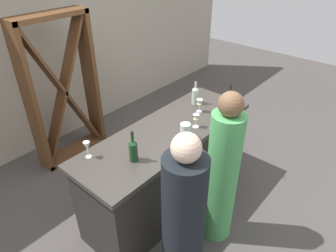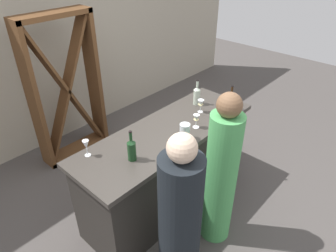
% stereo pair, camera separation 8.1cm
% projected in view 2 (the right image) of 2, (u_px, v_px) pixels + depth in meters
% --- Properties ---
extents(ground_plane, '(12.00, 12.00, 0.00)m').
position_uv_depth(ground_plane, '(168.00, 199.00, 3.67)').
color(ground_plane, '#4C4744').
extents(back_wall, '(8.00, 0.10, 2.80)m').
position_uv_depth(back_wall, '(50.00, 46.00, 4.17)').
color(back_wall, '#B2A893').
rests_on(back_wall, ground).
extents(bar_counter, '(2.13, 0.73, 0.99)m').
position_uv_depth(bar_counter, '(168.00, 167.00, 3.40)').
color(bar_counter, '#2A2723').
rests_on(bar_counter, ground).
extents(wine_rack, '(0.95, 0.28, 1.96)m').
position_uv_depth(wine_rack, '(66.00, 90.00, 3.97)').
color(wine_rack, brown).
rests_on(wine_rack, ground).
extents(wine_bottle_leftmost_olive_green, '(0.08, 0.08, 0.30)m').
position_uv_depth(wine_bottle_leftmost_olive_green, '(132.00, 149.00, 2.67)').
color(wine_bottle_leftmost_olive_green, '#193D1E').
rests_on(wine_bottle_leftmost_olive_green, bar_counter).
extents(wine_bottle_second_left_clear_pale, '(0.08, 0.08, 0.31)m').
position_uv_depth(wine_bottle_second_left_clear_pale, '(197.00, 95.00, 3.56)').
color(wine_bottle_second_left_clear_pale, '#B7C6B2').
rests_on(wine_bottle_second_left_clear_pale, bar_counter).
extents(wine_bottle_center_amber_brown, '(0.07, 0.07, 0.29)m').
position_uv_depth(wine_bottle_center_amber_brown, '(231.00, 100.00, 3.46)').
color(wine_bottle_center_amber_brown, '#331E0F').
rests_on(wine_bottle_center_amber_brown, bar_counter).
extents(wine_glass_near_left, '(0.07, 0.07, 0.15)m').
position_uv_depth(wine_glass_near_left, '(196.00, 119.00, 3.13)').
color(wine_glass_near_left, white).
rests_on(wine_glass_near_left, bar_counter).
extents(wine_glass_near_center, '(0.07, 0.07, 0.15)m').
position_uv_depth(wine_glass_near_center, '(201.00, 104.00, 3.41)').
color(wine_glass_near_center, white).
rests_on(wine_glass_near_center, bar_counter).
extents(wine_glass_near_right, '(0.06, 0.06, 0.16)m').
position_uv_depth(wine_glass_near_right, '(86.00, 145.00, 2.72)').
color(wine_glass_near_right, white).
rests_on(wine_glass_near_right, bar_counter).
extents(water_pitcher, '(0.10, 0.10, 0.17)m').
position_uv_depth(water_pitcher, '(185.00, 132.00, 2.96)').
color(water_pitcher, silver).
rests_on(water_pitcher, bar_counter).
extents(person_left_guest, '(0.37, 0.37, 1.65)m').
position_uv_depth(person_left_guest, '(221.00, 176.00, 2.85)').
color(person_left_guest, '#4CA559').
rests_on(person_left_guest, ground).
extents(person_center_guest, '(0.39, 0.39, 1.57)m').
position_uv_depth(person_center_guest, '(180.00, 220.00, 2.48)').
color(person_center_guest, black).
rests_on(person_center_guest, ground).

